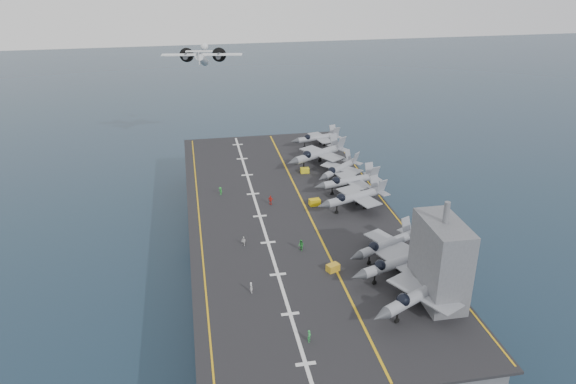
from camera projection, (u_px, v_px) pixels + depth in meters
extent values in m
plane|color=#142135|center=(292.00, 262.00, 108.24)|extent=(500.00, 500.00, 0.00)
cube|color=#56595E|center=(292.00, 239.00, 106.18)|extent=(36.00, 90.00, 10.00)
cube|color=black|center=(292.00, 214.00, 104.04)|extent=(38.00, 92.00, 0.40)
cube|color=gold|center=(308.00, 212.00, 104.45)|extent=(0.35, 90.00, 0.02)
cube|color=silver|center=(260.00, 216.00, 102.96)|extent=(0.50, 90.00, 0.02)
cube|color=gold|center=(199.00, 221.00, 101.13)|extent=(0.25, 90.00, 0.02)
cube|color=gold|center=(387.00, 206.00, 107.03)|extent=(0.25, 90.00, 0.02)
imported|color=silver|center=(251.00, 287.00, 80.37)|extent=(0.93, 1.17, 1.71)
imported|color=silver|center=(244.00, 241.00, 92.81)|extent=(0.98, 1.13, 1.59)
imported|color=green|center=(220.00, 191.00, 111.29)|extent=(1.08, 1.16, 1.61)
imported|color=red|center=(271.00, 200.00, 107.10)|extent=(1.34, 1.19, 1.87)
imported|color=green|center=(309.00, 336.00, 70.54)|extent=(1.06, 1.22, 1.71)
imported|color=#268C33|center=(301.00, 245.00, 91.15)|extent=(1.16, 1.38, 1.96)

